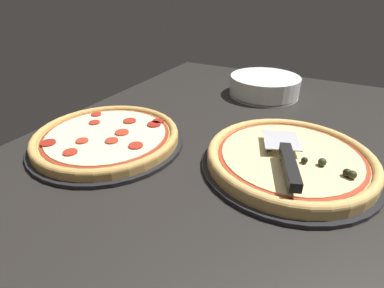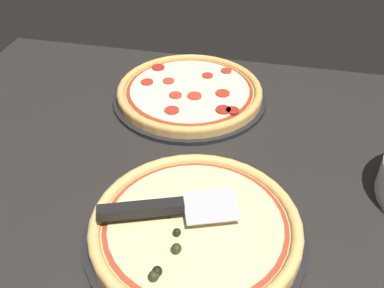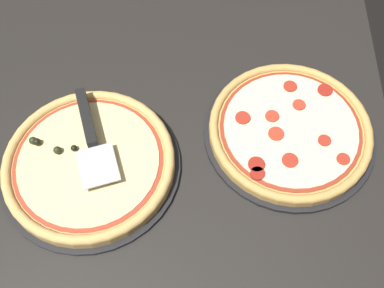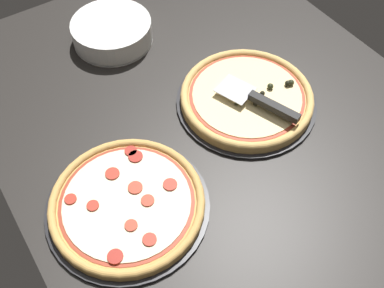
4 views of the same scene
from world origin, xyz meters
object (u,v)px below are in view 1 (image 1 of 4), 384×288
object	(u,v)px
pizza_back	(107,136)
plate_stack	(264,86)
pizza_front	(290,157)
serving_spatula	(288,159)

from	to	relation	value
pizza_back	plate_stack	bearing A→B (deg)	-24.40
pizza_front	serving_spatula	bearing A→B (deg)	-175.69
pizza_back	serving_spatula	bearing A→B (deg)	-84.75
pizza_back	serving_spatula	distance (cm)	44.16
pizza_front	plate_stack	xyz separation A→B (cm)	(43.94, 18.50, 0.86)
pizza_back	serving_spatula	xyz separation A→B (cm)	(4.03, -43.82, 3.66)
pizza_front	plate_stack	size ratio (longest dim) A/B	1.49
pizza_front	pizza_back	size ratio (longest dim) A/B	1.01
plate_stack	serving_spatula	bearing A→B (deg)	-159.44
pizza_back	plate_stack	world-z (taller)	plate_stack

